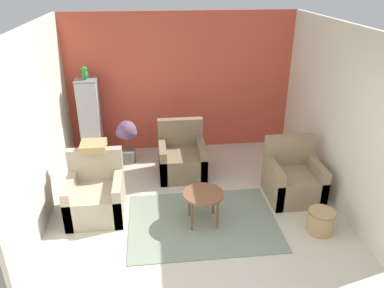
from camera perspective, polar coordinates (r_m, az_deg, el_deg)
ground_plane at (r=4.60m, az=2.86°, el=-20.81°), size 20.00×20.00×0.00m
wall_back_accent at (r=7.27m, az=-1.74°, el=9.25°), size 4.40×0.06×2.65m
wall_left at (r=5.65m, az=-22.46°, el=2.59°), size 0.06×3.79×2.65m
wall_right at (r=6.08m, az=20.85°, el=4.38°), size 0.06×3.79×2.65m
area_rug at (r=5.50m, az=1.66°, el=-11.75°), size 2.11×1.56×0.01m
coffee_table at (r=5.26m, az=1.72°, el=-7.98°), size 0.57×0.57×0.50m
armchair_left at (r=5.68m, az=-14.41°, el=-7.74°), size 0.79×0.80×0.93m
armchair_right at (r=6.13m, az=15.11°, el=-5.25°), size 0.79×0.80×0.93m
armchair_middle at (r=6.56m, az=-1.55°, el=-2.20°), size 0.79×0.80×0.93m
birdcage at (r=7.16m, az=-15.17°, el=3.22°), size 0.47×0.47×1.55m
parrot at (r=6.88m, az=-16.03°, el=10.31°), size 0.11×0.20×0.24m
potted_plant at (r=6.97m, az=-9.90°, el=1.15°), size 0.39×0.36×0.82m
wicker_basket at (r=5.52m, az=19.04°, el=-11.00°), size 0.38×0.38×0.33m
throw_pillow at (r=5.61m, az=-14.80°, el=-0.27°), size 0.36×0.36×0.10m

